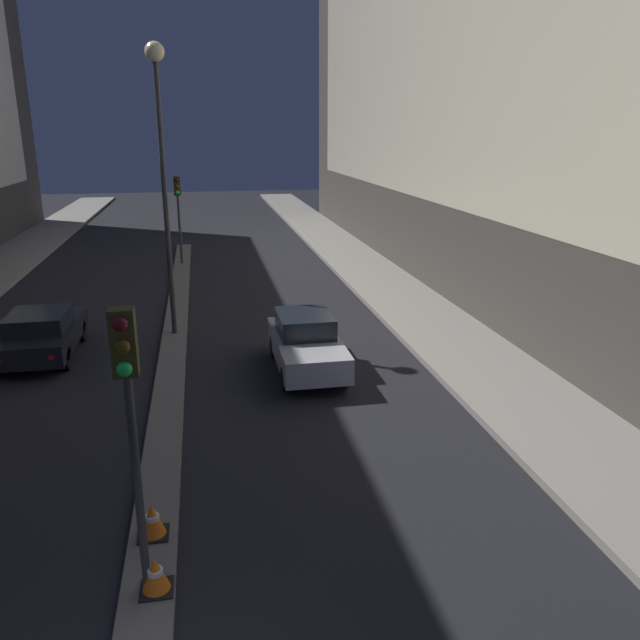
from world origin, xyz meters
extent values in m
cube|color=#4C4742|center=(13.32, 22.19, 10.93)|extent=(6.00, 44.37, 21.87)
cube|color=#66605B|center=(0.00, 16.49, 0.07)|extent=(0.78, 30.99, 0.14)
cylinder|color=#383838|center=(0.00, 3.18, 1.80)|extent=(0.12, 0.12, 3.33)
cube|color=#3D3814|center=(0.00, 3.18, 3.92)|extent=(0.32, 0.28, 0.90)
sphere|color=#4C0F0F|center=(0.00, 3.00, 4.22)|extent=(0.20, 0.20, 0.20)
sphere|color=#4C380A|center=(0.00, 3.00, 3.92)|extent=(0.20, 0.20, 0.20)
sphere|color=#1EEA4C|center=(0.00, 3.00, 3.62)|extent=(0.20, 0.20, 0.20)
cylinder|color=#383838|center=(0.00, 26.63, 1.80)|extent=(0.12, 0.12, 3.33)
cube|color=#3D3814|center=(0.00, 26.63, 3.92)|extent=(0.32, 0.28, 0.90)
sphere|color=#4C0F0F|center=(0.00, 26.45, 4.22)|extent=(0.20, 0.20, 0.20)
sphere|color=#4C380A|center=(0.00, 26.45, 3.92)|extent=(0.20, 0.20, 0.20)
sphere|color=#1EEA4C|center=(0.00, 26.45, 3.62)|extent=(0.20, 0.20, 0.20)
cylinder|color=#383838|center=(0.00, 15.31, 4.32)|extent=(0.16, 0.16, 8.37)
sphere|color=#F9EAB2|center=(0.00, 15.31, 8.68)|extent=(0.57, 0.57, 0.57)
cube|color=black|center=(0.13, 3.11, 0.15)|extent=(0.48, 0.48, 0.03)
cone|color=orange|center=(0.13, 3.11, 0.43)|extent=(0.40, 0.40, 0.52)
cylinder|color=white|center=(0.13, 3.11, 0.45)|extent=(0.22, 0.22, 0.07)
cube|color=black|center=(0.01, 4.44, 0.15)|extent=(0.50, 0.50, 0.03)
cone|color=orange|center=(0.01, 4.44, 0.44)|extent=(0.42, 0.42, 0.55)
cylinder|color=white|center=(0.01, 4.44, 0.47)|extent=(0.23, 0.23, 0.08)
cube|color=black|center=(-3.76, 14.16, 0.63)|extent=(1.90, 4.18, 0.63)
cube|color=black|center=(-3.76, 13.85, 1.20)|extent=(1.61, 1.88, 0.49)
cube|color=red|center=(-3.10, 12.07, 0.67)|extent=(0.14, 0.04, 0.10)
cylinder|color=black|center=(-4.60, 15.46, 0.32)|extent=(0.22, 0.64, 0.64)
cylinder|color=black|center=(-2.93, 15.46, 0.32)|extent=(0.22, 0.64, 0.64)
cylinder|color=black|center=(-4.60, 12.86, 0.32)|extent=(0.22, 0.64, 0.64)
cylinder|color=black|center=(-2.93, 12.86, 0.32)|extent=(0.22, 0.64, 0.64)
cube|color=#B2B2B7|center=(3.76, 11.52, 0.67)|extent=(1.75, 4.10, 0.69)
cube|color=black|center=(3.76, 11.83, 1.30)|extent=(1.49, 1.85, 0.58)
cube|color=red|center=(3.15, 13.57, 0.70)|extent=(0.14, 0.04, 0.10)
cube|color=red|center=(4.38, 13.57, 0.70)|extent=(0.14, 0.04, 0.10)
cylinder|color=black|center=(3.00, 12.79, 0.32)|extent=(0.22, 0.64, 0.64)
cylinder|color=black|center=(4.53, 12.79, 0.32)|extent=(0.22, 0.64, 0.64)
cylinder|color=black|center=(3.00, 10.25, 0.32)|extent=(0.22, 0.64, 0.64)
cylinder|color=black|center=(4.53, 10.25, 0.32)|extent=(0.22, 0.64, 0.64)
camera|label=1|loc=(1.06, -4.68, 6.52)|focal=35.00mm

